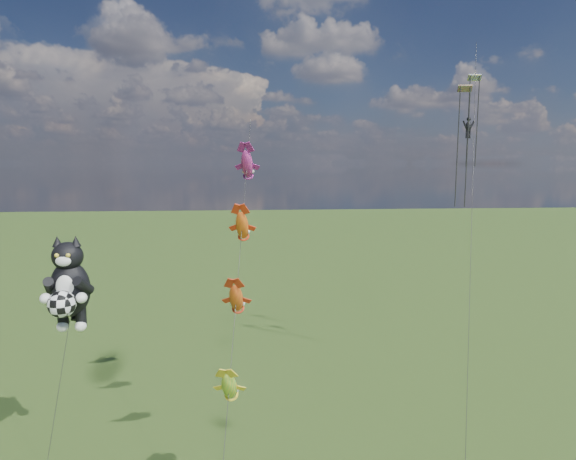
{
  "coord_description": "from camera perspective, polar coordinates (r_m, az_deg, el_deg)",
  "views": [
    {
      "loc": [
        7.72,
        -19.82,
        16.23
      ],
      "look_at": [
        10.53,
        13.35,
        11.64
      ],
      "focal_mm": 30.0,
      "sensor_mm": 36.0,
      "label": 1
    }
  ],
  "objects": [
    {
      "name": "cat_kite_rig",
      "position": [
        29.86,
        -24.61,
        -5.94
      ],
      "size": [
        2.59,
        4.21,
        12.24
      ],
      "rotation": [
        0.0,
        0.0,
        -0.25
      ],
      "color": "#4E4428",
      "rests_on": "ground"
    },
    {
      "name": "fish_windsock_rig",
      "position": [
        27.19,
        -5.8,
        -3.73
      ],
      "size": [
        2.16,
        15.88,
        19.27
      ],
      "rotation": [
        0.0,
        0.0,
        0.21
      ],
      "color": "#4E4428",
      "rests_on": "ground"
    },
    {
      "name": "parafoil_rig",
      "position": [
        40.12,
        20.6,
        11.21
      ],
      "size": [
        7.6,
        16.25,
        25.78
      ],
      "rotation": [
        0.0,
        0.0,
        -0.32
      ],
      "color": "#4E4428",
      "rests_on": "ground"
    }
  ]
}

